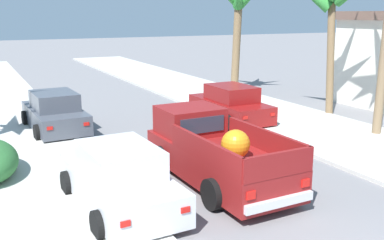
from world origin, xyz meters
The scene contains 9 objects.
sidewalk_left centered at (-5.48, 12.00, 0.06)m, with size 4.81×60.00×0.12m, color beige.
sidewalk_right centered at (5.48, 12.00, 0.06)m, with size 4.81×60.00×0.12m, color beige.
curb_left centered at (-4.47, 12.00, 0.05)m, with size 0.16×60.00×0.10m, color silver.
curb_right centered at (4.47, 12.00, 0.05)m, with size 0.16×60.00×0.10m, color silver.
pickup_truck centered at (-0.69, 6.82, 0.79)m, with size 2.31×5.26×1.80m.
car_left_near centered at (-3.57, 14.24, 0.71)m, with size 2.16×4.32×1.54m.
car_left_mid centered at (3.34, 12.55, 0.71)m, with size 2.06×4.28×1.54m.
car_right_mid centered at (-3.53, 6.26, 0.71)m, with size 2.14×4.31×1.54m.
palm_tree_right_fore centered at (7.20, 18.22, 5.03)m, with size 3.75×3.80×6.34m.
Camera 1 is at (-6.41, -3.24, 4.45)m, focal length 41.89 mm.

